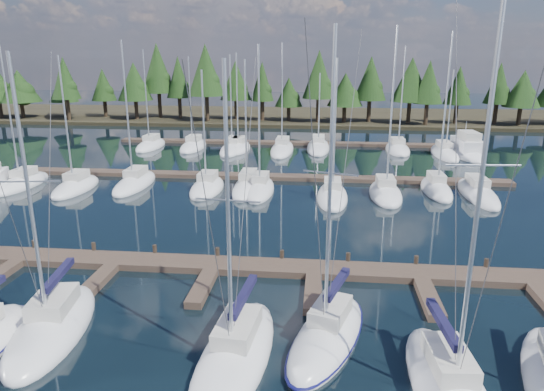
# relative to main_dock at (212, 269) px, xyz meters

# --- Properties ---
(ground) EXTENTS (260.00, 260.00, 0.00)m
(ground) POSITION_rel_main_dock_xyz_m (0.00, 12.64, -0.20)
(ground) COLOR black
(ground) RESTS_ON ground
(far_shore) EXTENTS (220.00, 30.00, 0.60)m
(far_shore) POSITION_rel_main_dock_xyz_m (0.00, 72.64, 0.10)
(far_shore) COLOR #2B2517
(far_shore) RESTS_ON ground
(main_dock) EXTENTS (44.00, 6.13, 0.90)m
(main_dock) POSITION_rel_main_dock_xyz_m (0.00, 0.00, 0.00)
(main_dock) COLOR #49382D
(main_dock) RESTS_ON ground
(back_docks) EXTENTS (50.00, 21.80, 0.40)m
(back_docks) POSITION_rel_main_dock_xyz_m (0.00, 32.23, -0.00)
(back_docks) COLOR #49382D
(back_docks) RESTS_ON ground
(front_sailboat_2) EXTENTS (4.19, 8.47, 13.29)m
(front_sailboat_2) POSITION_rel_main_dock_xyz_m (-5.89, -7.00, 0.08)
(front_sailboat_2) COLOR silver
(front_sailboat_2) RESTS_ON ground
(front_sailboat_3) EXTENTS (3.58, 9.13, 13.05)m
(front_sailboat_3) POSITION_rel_main_dock_xyz_m (2.90, -8.30, 0.08)
(front_sailboat_3) COLOR silver
(front_sailboat_3) RESTS_ON ground
(front_sailboat_4) EXTENTS (4.89, 8.31, 14.25)m
(front_sailboat_4) POSITION_rel_main_dock_xyz_m (6.73, -6.45, 0.09)
(front_sailboat_4) COLOR silver
(front_sailboat_4) RESTS_ON ground
(front_sailboat_5) EXTENTS (3.28, 8.68, 16.35)m
(front_sailboat_5) POSITION_rel_main_dock_xyz_m (11.29, -9.61, 0.11)
(front_sailboat_5) COLOR silver
(front_sailboat_5) RESTS_ON ground
(back_sailboat_rows) EXTENTS (47.07, 33.44, 15.45)m
(back_sailboat_rows) POSITION_rel_main_dock_xyz_m (0.65, 27.98, 0.06)
(back_sailboat_rows) COLOR silver
(back_sailboat_rows) RESTS_ON ground
(motor_yacht_right) EXTENTS (3.91, 10.38, 5.12)m
(motor_yacht_right) POSITION_rel_main_dock_xyz_m (24.39, 37.04, 0.35)
(motor_yacht_right) COLOR silver
(motor_yacht_right) RESTS_ON ground
(tree_line) EXTENTS (186.24, 11.49, 13.82)m
(tree_line) POSITION_rel_main_dock_xyz_m (-1.48, 62.83, 7.14)
(tree_line) COLOR black
(tree_line) RESTS_ON far_shore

